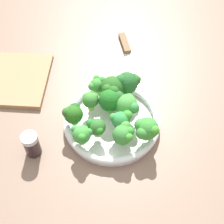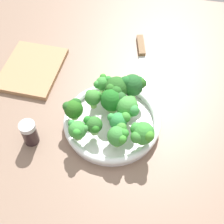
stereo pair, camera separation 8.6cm
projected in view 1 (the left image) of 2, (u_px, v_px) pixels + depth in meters
ground_plane at (105, 124)px, 93.38cm from camera, size 130.00×130.00×2.50cm
bowl at (112, 122)px, 90.03cm from camera, size 27.11×27.11×3.51cm
broccoli_floret_0 at (121, 120)px, 83.23cm from camera, size 4.67×6.00×6.62cm
broccoli_floret_1 at (82, 135)px, 81.31cm from camera, size 5.13×5.59×5.90cm
broccoli_floret_2 at (90, 100)px, 87.76cm from camera, size 4.46×4.49×6.11cm
broccoli_floret_3 at (128, 106)px, 86.01cm from camera, size 6.68×6.41×7.19cm
broccoli_floret_4 at (129, 83)px, 90.78cm from camera, size 6.27×7.04×7.57cm
broccoli_floret_5 at (97, 127)px, 82.60cm from camera, size 4.89×5.09×5.84cm
broccoli_floret_6 at (73, 113)px, 85.04cm from camera, size 5.71×5.50×6.26cm
broccoli_floret_7 at (124, 134)px, 81.00cm from camera, size 6.13×5.49×6.33cm
broccoli_floret_8 at (146, 129)px, 81.62cm from camera, size 6.39×6.33×6.94cm
broccoli_floret_9 at (113, 88)px, 89.30cm from camera, size 6.59×7.21×7.84cm
broccoli_floret_10 at (97, 85)px, 91.33cm from camera, size 4.55×5.03×5.74cm
broccoli_floret_11 at (111, 99)px, 87.05cm from camera, size 6.40×7.13×7.59cm
knife at (128, 53)px, 108.81cm from camera, size 26.44×8.45×1.50cm
cutting_board at (20, 79)px, 101.14cm from camera, size 22.82×18.55×1.60cm
pepper_shaker at (32, 144)px, 83.29cm from camera, size 4.31×4.31×7.55cm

